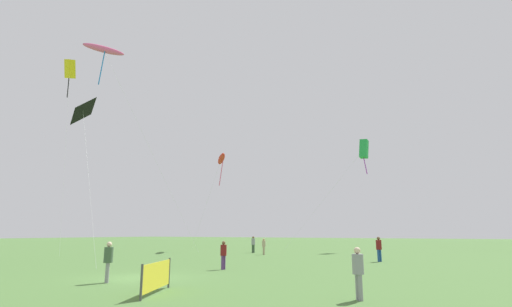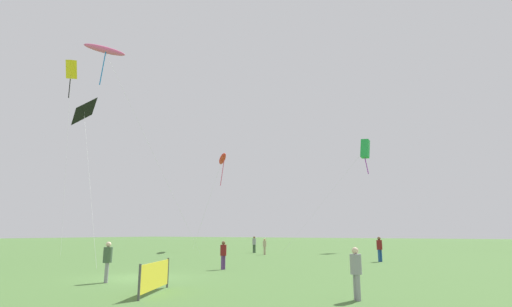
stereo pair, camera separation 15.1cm
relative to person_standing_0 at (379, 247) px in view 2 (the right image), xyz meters
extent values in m
plane|color=#4C7538|center=(-7.64, -16.45, -1.06)|extent=(280.00, 280.00, 0.00)
cylinder|color=#1E478C|center=(0.05, 0.08, -0.61)|extent=(0.17, 0.17, 0.89)
cylinder|color=#1E478C|center=(-0.05, -0.08, -0.61)|extent=(0.17, 0.17, 0.89)
cylinder|color=maroon|center=(0.00, 0.00, 0.18)|extent=(0.41, 0.41, 0.70)
sphere|color=brown|center=(0.00, 0.00, 0.65)|extent=(0.24, 0.24, 0.24)
cylinder|color=#3F593F|center=(-14.75, 6.34, -0.63)|extent=(0.16, 0.16, 0.84)
cylinder|color=#3F593F|center=(-14.58, 6.35, -0.63)|extent=(0.16, 0.16, 0.84)
cylinder|color=gray|center=(-14.67, 6.34, 0.12)|extent=(0.39, 0.39, 0.67)
sphere|color=brown|center=(-14.67, 6.34, 0.57)|extent=(0.23, 0.23, 0.23)
cylinder|color=tan|center=(-11.84, 3.62, -0.68)|extent=(0.14, 0.14, 0.76)
cylinder|color=tan|center=(-11.96, 3.71, -0.68)|extent=(0.14, 0.14, 0.76)
cylinder|color=tan|center=(-11.90, 3.67, 0.00)|extent=(0.35, 0.35, 0.60)
sphere|color=tan|center=(-11.90, 3.67, 0.40)|extent=(0.20, 0.20, 0.20)
cylinder|color=gray|center=(3.22, -17.42, -0.65)|extent=(0.15, 0.15, 0.81)
cylinder|color=gray|center=(3.11, -17.30, -0.65)|extent=(0.15, 0.15, 0.81)
cylinder|color=gray|center=(3.17, -17.36, 0.07)|extent=(0.37, 0.37, 0.64)
sphere|color=beige|center=(3.17, -17.36, 0.50)|extent=(0.22, 0.22, 0.22)
cylinder|color=#593372|center=(-6.61, -11.02, -0.66)|extent=(0.15, 0.15, 0.80)
cylinder|color=#593372|center=(-6.59, -10.86, -0.66)|extent=(0.15, 0.15, 0.80)
cylinder|color=maroon|center=(-6.60, -10.94, 0.06)|extent=(0.37, 0.37, 0.63)
sphere|color=brown|center=(-6.60, -10.94, 0.48)|extent=(0.22, 0.22, 0.22)
cylinder|color=gray|center=(-7.47, -18.51, -0.63)|extent=(0.16, 0.16, 0.84)
cylinder|color=gray|center=(-7.61, -18.41, -0.63)|extent=(0.16, 0.16, 0.84)
cylinder|color=#3F593F|center=(-7.54, -18.46, 0.12)|extent=(0.39, 0.39, 0.67)
sphere|color=beige|center=(-7.54, -18.46, 0.57)|extent=(0.23, 0.23, 0.23)
cylinder|color=silver|center=(-23.71, 9.74, 4.66)|extent=(4.89, 0.57, 11.44)
ellipsoid|color=red|center=(-21.27, 9.46, 10.38)|extent=(3.81, 4.21, 1.08)
cylinder|color=#E5598C|center=(-21.27, 9.46, 8.50)|extent=(0.43, 0.32, 3.16)
cylinder|color=silver|center=(-17.76, -12.31, 5.13)|extent=(8.23, 3.84, 12.38)
pyramid|color=black|center=(-21.90, -10.40, 11.35)|extent=(2.12, 1.77, 1.69)
cylinder|color=silver|center=(-22.58, -1.44, 9.40)|extent=(5.91, 9.56, 20.92)
ellipsoid|color=#E5598C|center=(-25.53, -6.21, 19.86)|extent=(4.59, 2.73, 2.02)
cylinder|color=blue|center=(-25.53, -6.21, 17.77)|extent=(0.78, 0.20, 3.52)
cylinder|color=silver|center=(-29.84, -6.45, 9.22)|extent=(4.88, 2.25, 20.55)
cube|color=yellow|center=(-32.27, -5.33, 19.49)|extent=(1.35, 1.39, 2.39)
cylinder|color=black|center=(-32.27, -5.33, 17.62)|extent=(0.11, 0.13, 3.14)
cylinder|color=silver|center=(-9.18, 14.13, 5.17)|extent=(8.51, 6.23, 12.45)
cube|color=green|center=(-4.93, 17.23, 11.39)|extent=(1.07, 1.14, 2.43)
cylinder|color=purple|center=(-4.93, 17.23, 9.63)|extent=(0.46, 0.50, 2.89)
cylinder|color=#4C4C4C|center=(-4.19, -18.23, -0.49)|extent=(0.08, 0.08, 1.14)
cylinder|color=#4C4C4C|center=(-2.87, -20.96, -0.49)|extent=(0.08, 0.08, 1.14)
cube|color=yellow|center=(-3.53, -19.60, -0.44)|extent=(1.35, 2.74, 0.94)
camera|label=1|loc=(6.77, -30.30, 1.09)|focal=26.91mm
camera|label=2|loc=(6.90, -30.23, 1.09)|focal=26.91mm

